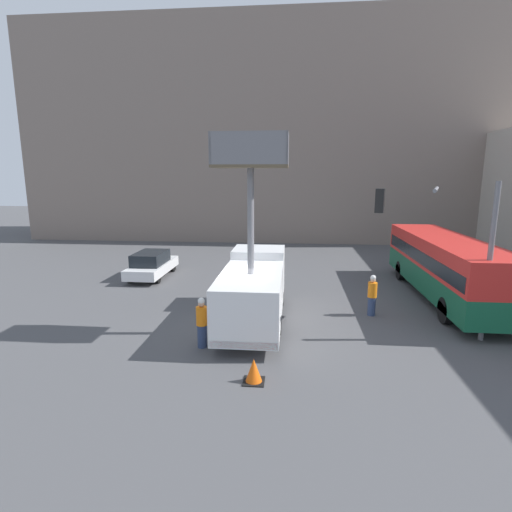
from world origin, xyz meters
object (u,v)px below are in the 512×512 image
at_px(city_bus, 445,263).
at_px(traffic_light_pole, 446,231).
at_px(utility_truck, 254,285).
at_px(traffic_cone_near_truck, 254,371).
at_px(road_worker_near_truck, 202,323).
at_px(road_worker_directing, 372,295).
at_px(parked_car_curbside, 152,264).

relative_size(city_bus, traffic_light_pole, 1.98).
bearing_deg(utility_truck, traffic_light_pole, -3.58).
bearing_deg(traffic_cone_near_truck, road_worker_near_truck, 132.29).
bearing_deg(traffic_cone_near_truck, utility_truck, 95.63).
distance_m(utility_truck, traffic_cone_near_truck, 4.84).
bearing_deg(traffic_light_pole, utility_truck, 176.42).
xyz_separation_m(city_bus, traffic_cone_near_truck, (-8.24, -8.77, -1.40)).
distance_m(road_worker_directing, parked_car_curbside, 12.70).
relative_size(road_worker_directing, traffic_cone_near_truck, 2.49).
bearing_deg(road_worker_near_truck, traffic_light_pole, -135.18).
height_order(road_worker_directing, traffic_cone_near_truck, road_worker_directing).
relative_size(utility_truck, road_worker_near_truck, 4.07).
bearing_deg(city_bus, traffic_light_pole, 154.96).
distance_m(utility_truck, parked_car_curbside, 9.52).
relative_size(utility_truck, road_worker_directing, 4.12).
xyz_separation_m(road_worker_near_truck, parked_car_curbside, (-5.09, 9.27, -0.12)).
height_order(city_bus, parked_car_curbside, city_bus).
xyz_separation_m(utility_truck, parked_car_curbside, (-6.62, 6.80, -0.81)).
bearing_deg(utility_truck, city_bus, 25.31).
distance_m(road_worker_directing, traffic_cone_near_truck, 7.45).
bearing_deg(traffic_cone_near_truck, city_bus, 46.81).
bearing_deg(road_worker_directing, utility_truck, -138.80).
xyz_separation_m(utility_truck, road_worker_directing, (4.84, 1.34, -0.70)).
height_order(utility_truck, road_worker_directing, utility_truck).
height_order(road_worker_near_truck, road_worker_directing, road_worker_near_truck).
height_order(utility_truck, road_worker_near_truck, utility_truck).
relative_size(city_bus, road_worker_near_truck, 6.28).
relative_size(utility_truck, city_bus, 0.65).
height_order(city_bus, traffic_light_pole, traffic_light_pole).
bearing_deg(road_worker_directing, traffic_light_pole, -14.73).
relative_size(road_worker_near_truck, traffic_cone_near_truck, 2.52).
distance_m(road_worker_near_truck, road_worker_directing, 7.43).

